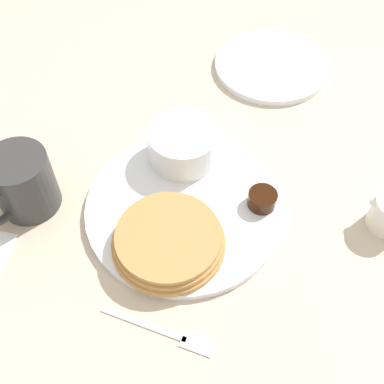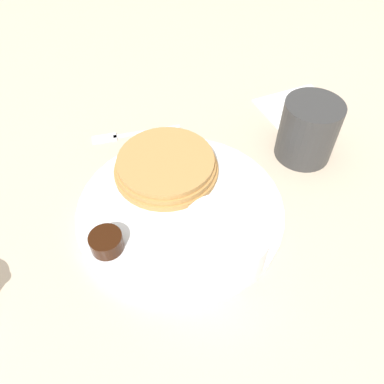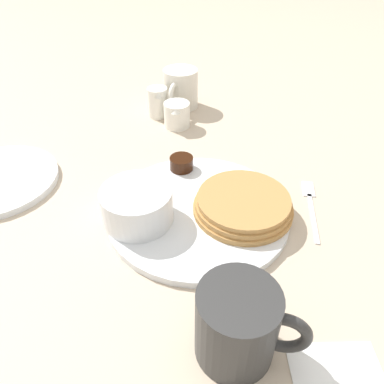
{
  "view_description": "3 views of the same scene",
  "coord_description": "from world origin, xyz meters",
  "px_view_note": "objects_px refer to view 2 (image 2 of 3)",
  "views": [
    {
      "loc": [
        0.2,
        -0.35,
        0.58
      ],
      "look_at": [
        0.01,
        0.0,
        0.05
      ],
      "focal_mm": 45.0,
      "sensor_mm": 36.0,
      "label": 1
    },
    {
      "loc": [
        0.02,
        0.32,
        0.42
      ],
      "look_at": [
        -0.02,
        0.01,
        0.05
      ],
      "focal_mm": 35.0,
      "sensor_mm": 36.0,
      "label": 2
    },
    {
      "loc": [
        -0.43,
        -0.1,
        0.4
      ],
      "look_at": [
        0.01,
        0.01,
        0.03
      ],
      "focal_mm": 35.0,
      "sensor_mm": 36.0,
      "label": 3
    }
  ],
  "objects_px": {
    "plate": "(180,209)",
    "fork": "(126,135)",
    "coffee_mug": "(307,129)",
    "bowl": "(225,240)"
  },
  "relations": [
    {
      "from": "plate",
      "to": "fork",
      "type": "xyz_separation_m",
      "value": [
        0.08,
        -0.17,
        -0.0
      ]
    },
    {
      "from": "bowl",
      "to": "fork",
      "type": "bearing_deg",
      "value": -64.65
    },
    {
      "from": "plate",
      "to": "bowl",
      "type": "xyz_separation_m",
      "value": [
        -0.05,
        0.08,
        0.04
      ]
    },
    {
      "from": "fork",
      "to": "bowl",
      "type": "bearing_deg",
      "value": 115.35
    },
    {
      "from": "plate",
      "to": "fork",
      "type": "distance_m",
      "value": 0.19
    },
    {
      "from": "coffee_mug",
      "to": "fork",
      "type": "relative_size",
      "value": 0.8
    },
    {
      "from": "coffee_mug",
      "to": "fork",
      "type": "xyz_separation_m",
      "value": [
        0.28,
        -0.08,
        -0.05
      ]
    },
    {
      "from": "coffee_mug",
      "to": "plate",
      "type": "bearing_deg",
      "value": 25.05
    },
    {
      "from": "plate",
      "to": "coffee_mug",
      "type": "relative_size",
      "value": 2.37
    },
    {
      "from": "plate",
      "to": "coffee_mug",
      "type": "distance_m",
      "value": 0.23
    }
  ]
}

